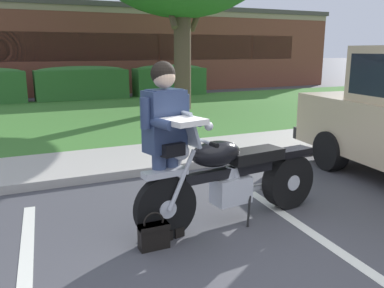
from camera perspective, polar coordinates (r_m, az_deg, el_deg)
ground_plane at (r=3.74m, az=14.47°, el=-16.21°), size 140.00×140.00×0.00m
curb_strip at (r=6.19m, az=-3.73°, el=-3.32°), size 60.00×0.20×0.12m
concrete_walk at (r=6.97m, az=-6.28°, el=-1.68°), size 60.00×1.50×0.08m
grass_lawn at (r=11.45m, az=-13.97°, el=3.75°), size 60.00×7.92×0.06m
stall_stripe_1 at (r=4.19m, az=18.45°, el=-13.09°), size 0.51×4.39×0.01m
motorcycle at (r=4.37m, az=6.55°, el=-4.54°), size 2.24×0.82×1.26m
rider_person at (r=3.83m, az=-3.65°, el=1.05°), size 0.53×0.64×1.70m
handbag at (r=3.86m, az=-5.36°, el=-12.41°), size 0.28×0.13×0.36m
hedge_center_right at (r=15.41m, az=-15.14°, el=8.31°), size 3.25×0.90×1.24m
hedge_right at (r=16.35m, az=-3.15°, el=8.99°), size 2.83×0.90×1.24m
brick_building at (r=22.00m, az=-21.47°, el=12.28°), size 27.93×10.50×3.69m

